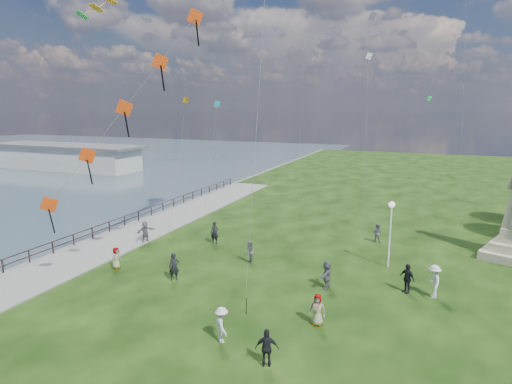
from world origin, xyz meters
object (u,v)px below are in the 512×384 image
at_px(person_3, 267,348).
at_px(person_6, 215,233).
at_px(person_10, 116,258).
at_px(person_8, 434,281).
at_px(person_11, 327,275).
at_px(person_1, 249,252).
at_px(person_2, 222,325).
at_px(person_4, 317,310).
at_px(pier_pavilion, 66,156).
at_px(person_0, 174,267).
at_px(person_5, 145,233).
at_px(lamppost, 391,220).
at_px(person_9, 407,278).
at_px(person_7, 377,233).

relative_size(person_3, person_6, 0.93).
distance_m(person_6, person_10, 8.07).
distance_m(person_8, person_11, 6.02).
xyz_separation_m(person_1, person_2, (2.77, -9.72, 0.03)).
bearing_deg(person_3, person_4, -122.52).
xyz_separation_m(pier_pavilion, person_8, (61.56, -33.12, -0.87)).
bearing_deg(person_1, person_6, -159.73).
xyz_separation_m(person_0, person_5, (-6.26, 5.51, -0.03)).
bearing_deg(person_1, person_0, -71.02).
bearing_deg(lamppost, person_6, 179.99).
distance_m(pier_pavilion, lamppost, 65.59).
bearing_deg(person_3, pier_pavilion, -55.75).
bearing_deg(person_9, pier_pavilion, -170.38).
height_order(person_4, person_5, person_5).
bearing_deg(person_11, lamppost, 146.25).
bearing_deg(lamppost, person_9, -69.69).
bearing_deg(person_0, person_9, -23.15).
bearing_deg(person_4, person_5, 151.24).
height_order(pier_pavilion, person_3, pier_pavilion).
xyz_separation_m(person_7, person_10, (-15.48, -12.49, -0.03)).
distance_m(person_0, person_5, 8.34).
relative_size(person_0, person_8, 0.91).
relative_size(person_4, person_9, 0.94).
bearing_deg(person_4, person_6, 135.22).
xyz_separation_m(person_3, person_5, (-14.87, 11.79, 0.01)).
bearing_deg(person_7, person_4, 93.98).
height_order(person_0, person_10, person_0).
relative_size(person_2, person_6, 0.95).
bearing_deg(person_9, person_1, -146.07).
bearing_deg(person_11, person_2, -23.92).
height_order(person_2, person_9, person_9).
xyz_separation_m(person_1, person_8, (11.81, -0.96, 0.15)).
bearing_deg(person_8, person_4, -55.48).
xyz_separation_m(person_1, person_3, (5.38, -10.70, 0.02)).
bearing_deg(person_11, person_7, 168.61).
bearing_deg(person_0, person_7, 11.46).
bearing_deg(lamppost, person_4, -104.71).
distance_m(person_1, person_11, 6.21).
height_order(person_1, person_10, person_1).
bearing_deg(person_3, lamppost, -122.58).
xyz_separation_m(lamppost, person_2, (-6.19, -12.68, -2.44)).
distance_m(person_10, person_11, 13.96).
relative_size(pier_pavilion, person_4, 18.33).
relative_size(pier_pavilion, person_7, 19.55).
bearing_deg(person_3, person_6, -72.71).
height_order(pier_pavilion, person_7, pier_pavilion).
bearing_deg(person_2, pier_pavilion, 8.30).
height_order(person_7, person_9, person_9).
bearing_deg(person_8, person_0, -88.73).
bearing_deg(person_6, person_3, -69.10).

